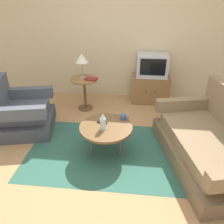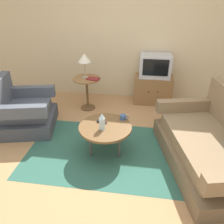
{
  "view_description": "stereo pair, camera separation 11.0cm",
  "coord_description": "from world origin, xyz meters",
  "px_view_note": "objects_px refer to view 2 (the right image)",
  "views": [
    {
      "loc": [
        0.33,
        -2.51,
        2.16
      ],
      "look_at": [
        0.02,
        0.35,
        0.55
      ],
      "focal_mm": 35.51,
      "sensor_mm": 36.0,
      "label": 1
    },
    {
      "loc": [
        0.44,
        -2.5,
        2.16
      ],
      "look_at": [
        0.02,
        0.35,
        0.55
      ],
      "focal_mm": 35.51,
      "sensor_mm": 36.0,
      "label": 2
    }
  ],
  "objects_px": {
    "side_table": "(87,87)",
    "tv_remote_dark": "(102,122)",
    "television": "(155,66)",
    "vase": "(102,122)",
    "coffee_table": "(105,128)",
    "mug": "(123,117)",
    "couch": "(213,147)",
    "tv_stand": "(153,89)",
    "armchair": "(23,112)",
    "table_lamp": "(84,58)",
    "book": "(93,79)"
  },
  "relations": [
    {
      "from": "armchair",
      "to": "side_table",
      "type": "relative_size",
      "value": 1.66
    },
    {
      "from": "armchair",
      "to": "book",
      "type": "height_order",
      "value": "armchair"
    },
    {
      "from": "table_lamp",
      "to": "tv_remote_dark",
      "type": "height_order",
      "value": "table_lamp"
    },
    {
      "from": "coffee_table",
      "to": "mug",
      "type": "relative_size",
      "value": 6.02
    },
    {
      "from": "television",
      "to": "vase",
      "type": "relative_size",
      "value": 2.44
    },
    {
      "from": "vase",
      "to": "book",
      "type": "relative_size",
      "value": 0.98
    },
    {
      "from": "couch",
      "to": "table_lamp",
      "type": "bearing_deg",
      "value": 42.5
    },
    {
      "from": "couch",
      "to": "side_table",
      "type": "xyz_separation_m",
      "value": [
        -2.07,
        1.4,
        0.17
      ]
    },
    {
      "from": "tv_stand",
      "to": "vase",
      "type": "height_order",
      "value": "vase"
    },
    {
      "from": "coffee_table",
      "to": "television",
      "type": "distance_m",
      "value": 1.97
    },
    {
      "from": "television",
      "to": "book",
      "type": "height_order",
      "value": "television"
    },
    {
      "from": "tv_stand",
      "to": "table_lamp",
      "type": "xyz_separation_m",
      "value": [
        -1.33,
        -0.45,
        0.74
      ]
    },
    {
      "from": "tv_stand",
      "to": "table_lamp",
      "type": "distance_m",
      "value": 1.59
    },
    {
      "from": "television",
      "to": "book",
      "type": "relative_size",
      "value": 2.38
    },
    {
      "from": "vase",
      "to": "mug",
      "type": "bearing_deg",
      "value": 49.29
    },
    {
      "from": "tv_stand",
      "to": "tv_remote_dark",
      "type": "height_order",
      "value": "tv_stand"
    },
    {
      "from": "vase",
      "to": "tv_stand",
      "type": "bearing_deg",
      "value": 68.53
    },
    {
      "from": "tv_stand",
      "to": "mug",
      "type": "xyz_separation_m",
      "value": [
        -0.48,
        -1.58,
        0.2
      ]
    },
    {
      "from": "vase",
      "to": "tv_remote_dark",
      "type": "xyz_separation_m",
      "value": [
        -0.04,
        0.16,
        -0.11
      ]
    },
    {
      "from": "mug",
      "to": "book",
      "type": "xyz_separation_m",
      "value": [
        -0.68,
        1.06,
        0.17
      ]
    },
    {
      "from": "armchair",
      "to": "table_lamp",
      "type": "relative_size",
      "value": 2.27
    },
    {
      "from": "side_table",
      "to": "book",
      "type": "distance_m",
      "value": 0.25
    },
    {
      "from": "coffee_table",
      "to": "book",
      "type": "bearing_deg",
      "value": 109.3
    },
    {
      "from": "coffee_table",
      "to": "tv_remote_dark",
      "type": "distance_m",
      "value": 0.11
    },
    {
      "from": "side_table",
      "to": "mug",
      "type": "height_order",
      "value": "side_table"
    },
    {
      "from": "armchair",
      "to": "tv_stand",
      "type": "xyz_separation_m",
      "value": [
        2.22,
        1.34,
        -0.01
      ]
    },
    {
      "from": "mug",
      "to": "vase",
      "type": "bearing_deg",
      "value": -130.71
    },
    {
      "from": "mug",
      "to": "table_lamp",
      "type": "bearing_deg",
      "value": 126.99
    },
    {
      "from": "armchair",
      "to": "tv_remote_dark",
      "type": "height_order",
      "value": "armchair"
    },
    {
      "from": "side_table",
      "to": "tv_remote_dark",
      "type": "xyz_separation_m",
      "value": [
        0.53,
        -1.25,
        -0.0
      ]
    },
    {
      "from": "vase",
      "to": "armchair",
      "type": "bearing_deg",
      "value": 159.71
    },
    {
      "from": "side_table",
      "to": "mug",
      "type": "relative_size",
      "value": 5.15
    },
    {
      "from": "couch",
      "to": "table_lamp",
      "type": "relative_size",
      "value": 4.1
    },
    {
      "from": "table_lamp",
      "to": "mug",
      "type": "distance_m",
      "value": 1.51
    },
    {
      "from": "table_lamp",
      "to": "mug",
      "type": "bearing_deg",
      "value": -53.01
    },
    {
      "from": "vase",
      "to": "table_lamp",
      "type": "bearing_deg",
      "value": 112.37
    },
    {
      "from": "table_lamp",
      "to": "mug",
      "type": "relative_size",
      "value": 3.77
    },
    {
      "from": "armchair",
      "to": "side_table",
      "type": "xyz_separation_m",
      "value": [
        0.91,
        0.86,
        0.17
      ]
    },
    {
      "from": "tv_remote_dark",
      "to": "television",
      "type": "bearing_deg",
      "value": 87.61
    },
    {
      "from": "vase",
      "to": "tv_remote_dark",
      "type": "distance_m",
      "value": 0.2
    },
    {
      "from": "armchair",
      "to": "mug",
      "type": "relative_size",
      "value": 8.56
    },
    {
      "from": "couch",
      "to": "tv_stand",
      "type": "xyz_separation_m",
      "value": [
        -0.76,
        1.87,
        -0.01
      ]
    },
    {
      "from": "couch",
      "to": "tv_remote_dark",
      "type": "height_order",
      "value": "couch"
    },
    {
      "from": "couch",
      "to": "side_table",
      "type": "bearing_deg",
      "value": 42.54
    },
    {
      "from": "television",
      "to": "vase",
      "type": "height_order",
      "value": "television"
    },
    {
      "from": "coffee_table",
      "to": "tv_remote_dark",
      "type": "bearing_deg",
      "value": 129.33
    },
    {
      "from": "table_lamp",
      "to": "book",
      "type": "xyz_separation_m",
      "value": [
        0.17,
        -0.06,
        -0.37
      ]
    },
    {
      "from": "couch",
      "to": "tv_remote_dark",
      "type": "xyz_separation_m",
      "value": [
        -1.54,
        0.16,
        0.17
      ]
    },
    {
      "from": "couch",
      "to": "coffee_table",
      "type": "height_order",
      "value": "couch"
    },
    {
      "from": "couch",
      "to": "coffee_table",
      "type": "xyz_separation_m",
      "value": [
        -1.47,
        0.07,
        0.12
      ]
    }
  ]
}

